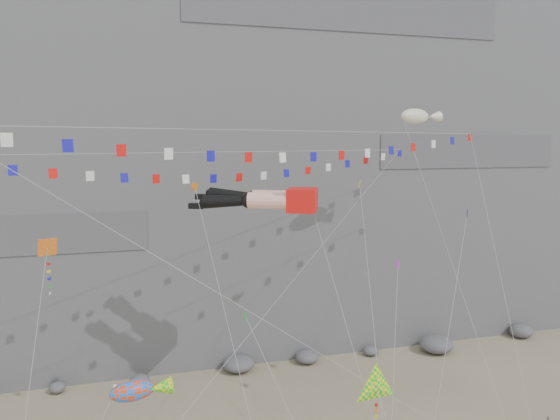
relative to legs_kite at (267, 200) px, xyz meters
name	(u,v)px	position (x,y,z in m)	size (l,w,h in m)	color
cliff	(206,82)	(-0.02, 24.30, 9.73)	(80.00, 28.00, 50.00)	slate
talus_boulders	(239,364)	(-0.02, 9.30, -14.67)	(60.00, 3.00, 1.20)	slate
legs_kite	(267,200)	(0.00, 0.00, 0.00)	(8.18, 18.17, 20.86)	red
flag_banner_upper	(226,152)	(-2.30, 1.64, 2.95)	(30.99, 18.04, 24.42)	red
flag_banner_lower	(299,131)	(0.86, -3.64, 4.21)	(32.20, 13.87, 23.91)	red
harlequin_kite	(47,248)	(-12.28, -6.00, -1.32)	(2.85, 5.52, 15.04)	red
fish_windsock	(132,391)	(-8.69, -7.17, -8.29)	(6.77, 4.68, 9.30)	#EB3C0C
delta_kite	(377,388)	(2.91, -9.91, -8.42)	(2.50, 6.63, 9.25)	#FFF50D
blimp_windsock	(415,117)	(12.04, 3.00, 5.42)	(4.05, 13.61, 24.08)	beige
small_kite_a	(197,195)	(-4.35, 0.77, 0.31)	(2.47, 14.63, 21.44)	orange
small_kite_b	(398,268)	(7.47, -3.36, -4.13)	(5.82, 9.71, 15.31)	purple
small_kite_c	(247,320)	(-2.62, -5.45, -5.88)	(3.92, 9.93, 13.75)	green
small_kite_d	(360,190)	(6.98, 1.31, 0.34)	(6.06, 17.21, 23.65)	yellow
small_kite_e	(467,218)	(12.49, -3.06, -1.27)	(9.74, 10.49, 19.50)	#1713AA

